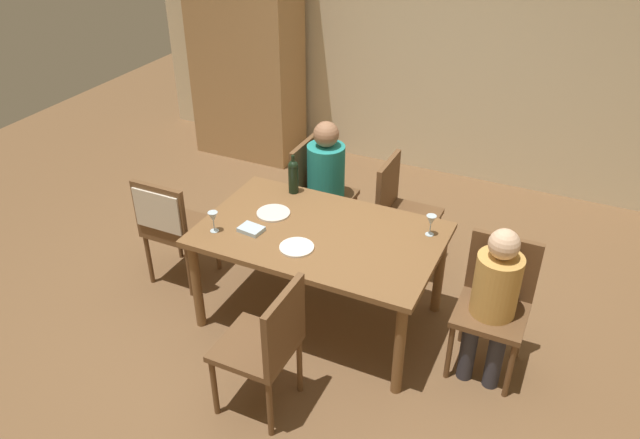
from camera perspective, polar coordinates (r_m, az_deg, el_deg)
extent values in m
plane|color=brown|center=(4.63, 0.00, -8.92)|extent=(10.00, 10.00, 0.00)
cube|color=beige|center=(6.30, 11.01, 15.90)|extent=(6.40, 0.12, 2.70)
cube|color=#A87F51|center=(6.71, -6.80, 14.55)|extent=(1.10, 0.56, 2.10)
cube|color=brown|center=(4.19, 0.00, -1.39)|extent=(1.63, 1.03, 0.04)
cylinder|color=brown|center=(4.42, -11.32, -5.99)|extent=(0.07, 0.07, 0.70)
cylinder|color=brown|center=(3.89, 7.34, -11.83)|extent=(0.07, 0.07, 0.70)
cylinder|color=brown|center=(5.02, -5.56, -0.45)|extent=(0.07, 0.07, 0.70)
cylinder|color=brown|center=(4.55, 10.97, -4.72)|extent=(0.07, 0.07, 0.70)
cylinder|color=brown|center=(5.36, 3.22, 0.28)|extent=(0.04, 0.04, 0.44)
cylinder|color=brown|center=(5.06, 1.58, -1.75)|extent=(0.04, 0.04, 0.44)
cylinder|color=brown|center=(5.49, -0.45, 1.17)|extent=(0.04, 0.04, 0.44)
cylinder|color=brown|center=(5.20, -2.25, -0.77)|extent=(0.04, 0.04, 0.44)
cube|color=brown|center=(5.15, 0.54, 2.03)|extent=(0.44, 0.44, 0.04)
cube|color=brown|center=(5.11, -1.49, 4.84)|extent=(0.04, 0.44, 0.44)
cylinder|color=brown|center=(4.09, 17.13, -13.18)|extent=(0.04, 0.04, 0.44)
cylinder|color=brown|center=(4.12, 11.87, -11.87)|extent=(0.04, 0.04, 0.44)
cylinder|color=brown|center=(4.38, 18.04, -9.88)|extent=(0.04, 0.04, 0.44)
cylinder|color=brown|center=(4.40, 13.17, -8.70)|extent=(0.04, 0.04, 0.44)
cube|color=brown|center=(4.09, 15.53, -8.38)|extent=(0.44, 0.44, 0.04)
cube|color=brown|center=(4.10, 16.57, -4.14)|extent=(0.44, 0.04, 0.44)
cylinder|color=brown|center=(5.24, -12.95, -1.40)|extent=(0.04, 0.04, 0.44)
cylinder|color=brown|center=(5.04, -9.48, -2.43)|extent=(0.04, 0.04, 0.44)
cylinder|color=brown|center=(5.00, -15.51, -3.55)|extent=(0.04, 0.04, 0.44)
cylinder|color=brown|center=(4.79, -11.98, -4.73)|extent=(0.04, 0.04, 0.44)
cube|color=brown|center=(4.88, -12.81, -0.68)|extent=(0.44, 0.44, 0.04)
cube|color=brown|center=(4.63, -14.60, 0.63)|extent=(0.44, 0.04, 0.44)
cube|color=beige|center=(4.62, -14.64, 0.86)|extent=(0.40, 0.07, 0.31)
cylinder|color=brown|center=(3.88, -9.74, -15.02)|extent=(0.04, 0.04, 0.44)
cylinder|color=brown|center=(4.09, -6.75, -11.60)|extent=(0.04, 0.04, 0.44)
cylinder|color=brown|center=(3.73, -4.66, -17.00)|extent=(0.04, 0.04, 0.44)
cylinder|color=brown|center=(3.95, -1.90, -13.29)|extent=(0.04, 0.04, 0.44)
cube|color=brown|center=(3.74, -5.97, -11.62)|extent=(0.44, 0.44, 0.04)
cube|color=brown|center=(3.50, -3.32, -9.77)|extent=(0.04, 0.44, 0.44)
cylinder|color=brown|center=(5.18, 10.75, -1.54)|extent=(0.04, 0.04, 0.44)
cylinder|color=brown|center=(4.87, 9.52, -3.77)|extent=(0.04, 0.04, 0.44)
cylinder|color=brown|center=(5.26, 6.79, -0.58)|extent=(0.04, 0.04, 0.44)
cylinder|color=brown|center=(4.96, 5.33, -2.71)|extent=(0.04, 0.04, 0.44)
cube|color=brown|center=(4.93, 8.31, 0.20)|extent=(0.44, 0.44, 0.04)
cube|color=brown|center=(4.86, 6.29, 3.14)|extent=(0.04, 0.44, 0.44)
cylinder|color=#33333D|center=(5.29, 2.36, -0.02)|extent=(0.11, 0.11, 0.46)
cylinder|color=#33333D|center=(5.15, 1.55, -1.00)|extent=(0.11, 0.11, 0.46)
cylinder|color=teal|center=(5.04, 0.55, 4.36)|extent=(0.31, 0.31, 0.47)
sphere|color=#996B4C|center=(4.89, 0.57, 7.89)|extent=(0.21, 0.21, 0.21)
cylinder|color=#33333D|center=(4.13, 15.85, -12.20)|extent=(0.10, 0.10, 0.46)
cylinder|color=#33333D|center=(4.14, 13.52, -11.62)|extent=(0.10, 0.10, 0.46)
cylinder|color=tan|center=(3.95, 15.97, -5.96)|extent=(0.28, 0.28, 0.43)
sphere|color=beige|center=(3.78, 16.66, -2.21)|extent=(0.19, 0.19, 0.19)
cylinder|color=black|center=(4.61, -2.48, 3.70)|extent=(0.08, 0.08, 0.21)
sphere|color=black|center=(4.55, -2.51, 5.02)|extent=(0.08, 0.08, 0.08)
cylinder|color=black|center=(4.53, -2.52, 5.53)|extent=(0.03, 0.03, 0.07)
cylinder|color=silver|center=(4.22, 10.09, -1.36)|extent=(0.06, 0.06, 0.00)
cylinder|color=silver|center=(4.20, 10.14, -0.94)|extent=(0.01, 0.01, 0.07)
cone|color=silver|center=(4.16, 10.23, -0.10)|extent=(0.07, 0.07, 0.07)
cylinder|color=silver|center=(4.25, -9.72, -1.04)|extent=(0.06, 0.06, 0.00)
cylinder|color=silver|center=(4.23, -9.77, -0.62)|extent=(0.01, 0.01, 0.07)
cone|color=silver|center=(4.19, -9.86, 0.22)|extent=(0.07, 0.07, 0.07)
cylinder|color=white|center=(4.02, -2.17, -2.59)|extent=(0.23, 0.23, 0.01)
cylinder|color=silver|center=(4.39, -4.33, 0.59)|extent=(0.24, 0.24, 0.01)
cube|color=#ADC6D6|center=(4.21, -6.38, -0.90)|extent=(0.17, 0.14, 0.03)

